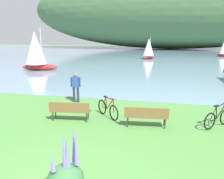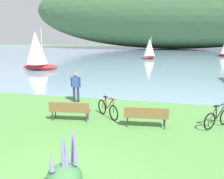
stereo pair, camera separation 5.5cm
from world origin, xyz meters
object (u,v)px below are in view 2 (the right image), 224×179
at_px(sailboat_mid_bay, 37,50).
at_px(bicycle_leaning_near_bench, 218,118).
at_px(park_bench_near_camera, 70,110).
at_px(sailboat_nearest_to_shore, 149,49).
at_px(park_bench_further_along, 146,115).
at_px(bicycle_beside_path, 108,109).
at_px(person_at_shoreline, 76,85).

bearing_deg(sailboat_mid_bay, bicycle_leaning_near_bench, -39.18).
xyz_separation_m(park_bench_near_camera, sailboat_nearest_to_shore, (1.48, 30.07, 1.26)).
height_order(park_bench_further_along, sailboat_nearest_to_shore, sailboat_nearest_to_shore).
height_order(park_bench_further_along, bicycle_beside_path, bicycle_beside_path).
relative_size(bicycle_beside_path, person_at_shoreline, 0.76).
xyz_separation_m(person_at_shoreline, sailboat_mid_bay, (-8.97, 10.92, 1.24)).
distance_m(park_bench_near_camera, park_bench_further_along, 3.36).
height_order(bicycle_leaning_near_bench, bicycle_beside_path, same).
height_order(bicycle_beside_path, sailboat_nearest_to_shore, sailboat_nearest_to_shore).
xyz_separation_m(bicycle_leaning_near_bench, sailboat_nearest_to_shore, (-4.76, 29.40, 1.38)).
bearing_deg(sailboat_mid_bay, park_bench_near_camera, -54.52).
bearing_deg(sailboat_nearest_to_shore, sailboat_mid_bay, -124.72).
relative_size(park_bench_near_camera, bicycle_leaning_near_bench, 1.41).
bearing_deg(park_bench_further_along, person_at_shoreline, 145.90).
xyz_separation_m(park_bench_further_along, person_at_shoreline, (-4.20, 2.84, 0.46)).
bearing_deg(sailboat_mid_bay, person_at_shoreline, -50.59).
relative_size(park_bench_near_camera, bicycle_beside_path, 1.42).
height_order(park_bench_near_camera, bicycle_beside_path, bicycle_beside_path).
height_order(bicycle_leaning_near_bench, sailboat_mid_bay, sailboat_mid_bay).
relative_size(park_bench_near_camera, sailboat_mid_bay, 0.40).
bearing_deg(bicycle_beside_path, bicycle_leaning_near_bench, -1.68).
relative_size(sailboat_nearest_to_shore, sailboat_mid_bay, 0.80).
distance_m(park_bench_near_camera, sailboat_mid_bay, 17.00).
bearing_deg(bicycle_beside_path, sailboat_mid_bay, 131.20).
distance_m(park_bench_near_camera, bicycle_beside_path, 1.74).
bearing_deg(bicycle_leaning_near_bench, sailboat_mid_bay, 140.82).
bearing_deg(person_at_shoreline, sailboat_mid_bay, 129.41).
bearing_deg(person_at_shoreline, bicycle_beside_path, -40.65).
bearing_deg(person_at_shoreline, park_bench_further_along, -34.10).
bearing_deg(sailboat_nearest_to_shore, park_bench_near_camera, -92.82).
height_order(bicycle_beside_path, person_at_shoreline, person_at_shoreline).
distance_m(bicycle_leaning_near_bench, sailboat_mid_bay, 20.80).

